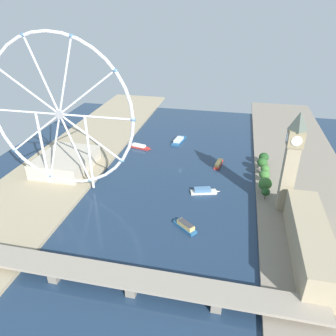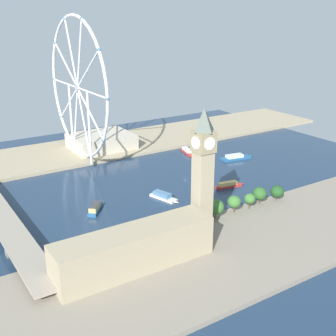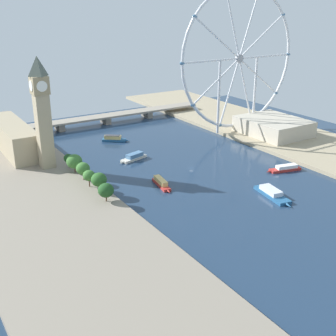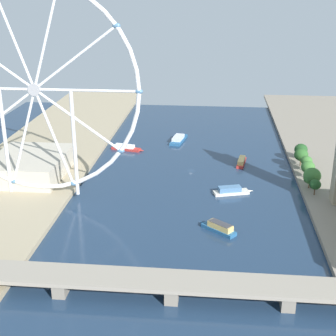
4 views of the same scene
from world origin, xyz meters
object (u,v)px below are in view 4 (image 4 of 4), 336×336
Objects in this scene: tour_boat_1 at (231,191)px; tour_boat_4 at (179,139)px; ferris_wheel at (35,90)px; riverside_hall at (30,165)px; tour_boat_2 at (126,148)px; river_bridge at (173,283)px; tour_boat_3 at (241,161)px; tour_boat_0 at (219,228)px.

tour_boat_1 is 0.76× the size of tour_boat_4.
tour_boat_1 reaches higher than tour_boat_4.
ferris_wheel is 3.69× the size of tour_boat_4.
tour_boat_2 is at bearing -128.88° from riverside_hall.
tour_boat_3 is (-38.37, -176.66, -4.66)m from river_bridge.
ferris_wheel is at bearing 128.93° from tour_boat_3.
tour_boat_3 is 76.10m from tour_boat_4.
tour_boat_3 is (-132.20, -75.63, -69.12)m from ferris_wheel.
tour_boat_3 is (-152.86, -45.27, -8.15)m from riverside_hall.
tour_boat_1 is at bearing -103.76° from river_bridge.
tour_boat_0 reaches higher than tour_boat_4.
riverside_hall is at bearing -55.77° from ferris_wheel.
riverside_hall is 1.69× the size of tour_boat_4.
ferris_wheel is at bearing -47.11° from river_bridge.
ferris_wheel is at bearing 124.23° from riverside_hall.
tour_boat_1 reaches higher than tour_boat_2.
tour_boat_2 is (78.28, -138.61, -0.56)m from tour_boat_0.
tour_boat_0 is 159.19m from tour_boat_2.
tour_boat_3 is at bearing -1.12° from tour_boat_2.
riverside_hall is at bearing -48.93° from river_bridge.
riverside_hall is at bearing 115.66° from tour_boat_3.
ferris_wheel is 138.91m from tour_boat_0.
river_bridge is at bearing -60.34° from tour_boat_2.
riverside_hall reaches higher than river_bridge.
ferris_wheel is 141.82m from tour_boat_1.
tour_boat_2 is at bearing -74.16° from river_bridge.
ferris_wheel is 167.25m from tour_boat_3.
tour_boat_1 is (-143.37, 13.49, -8.11)m from riverside_hall.
riverside_hall is at bearing -115.06° from tour_boat_2.
tour_boat_4 is (-42.41, -28.72, 0.11)m from tour_boat_2.
tour_boat_4 is (53.35, -54.27, -0.14)m from tour_boat_3.
tour_boat_2 is 51.22m from tour_boat_4.
tour_boat_0 is (-114.72, 37.43, -68.80)m from ferris_wheel.
riverside_hall reaches higher than tour_boat_1.
tour_boat_0 is (-135.38, 67.79, -7.84)m from riverside_hall.
tour_boat_1 is at bearing -148.83° from tour_boat_4.
ferris_wheel reaches higher than tour_boat_2.
tour_boat_0 reaches higher than tour_boat_3.
riverside_hall is 151.61m from tour_boat_0.
tour_boat_4 is (43.86, -113.04, -0.19)m from tour_boat_1.
tour_boat_4 is (14.98, -230.93, -4.80)m from river_bridge.
ferris_wheel is 127.97m from tour_boat_2.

